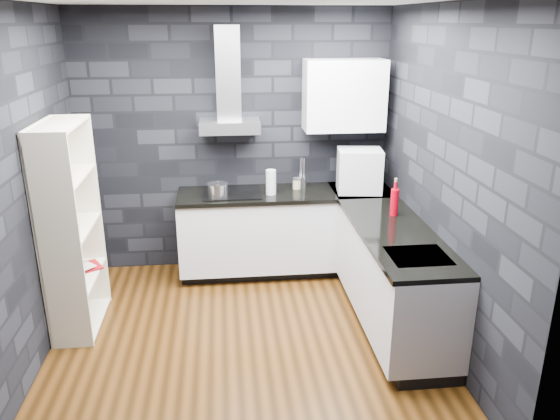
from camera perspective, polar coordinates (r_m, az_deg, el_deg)
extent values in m
plane|color=#46270D|center=(4.76, -3.72, -13.42)|extent=(3.20, 3.20, 0.00)
cube|color=black|center=(5.76, -4.75, 7.02)|extent=(3.20, 0.05, 2.70)
cube|color=black|center=(2.67, -2.74, -7.80)|extent=(3.20, 0.05, 2.70)
cube|color=black|center=(4.44, -25.56, 1.46)|extent=(0.05, 3.20, 2.70)
cube|color=black|center=(4.53, 16.89, 2.88)|extent=(0.05, 3.20, 2.70)
cube|color=black|center=(5.94, 0.53, -5.79)|extent=(2.18, 0.50, 0.10)
cube|color=black|center=(5.03, 11.95, -11.20)|extent=(0.50, 1.78, 0.10)
cube|color=silver|center=(5.73, 0.58, -2.07)|extent=(2.20, 0.60, 0.76)
cube|color=silver|center=(4.82, 11.84, -6.82)|extent=(0.60, 1.80, 0.76)
cube|color=black|center=(5.59, 0.61, 1.72)|extent=(2.20, 0.62, 0.04)
cube|color=black|center=(4.66, 12.06, -2.40)|extent=(0.62, 1.80, 0.04)
cube|color=black|center=(5.74, 8.55, 1.99)|extent=(0.62, 0.62, 0.04)
cube|color=#B9B9BE|center=(5.52, -5.28, 8.70)|extent=(0.60, 0.34, 0.12)
cube|color=#B9B9BE|center=(5.52, -5.46, 14.04)|extent=(0.24, 0.20, 0.90)
cube|color=silver|center=(5.61, 6.71, 11.82)|extent=(0.80, 0.35, 0.70)
cube|color=black|center=(5.56, -5.05, 1.82)|extent=(0.58, 0.50, 0.01)
cube|color=#B9B9BE|center=(4.22, 14.25, -4.70)|extent=(0.44, 0.40, 0.01)
cylinder|color=silver|center=(5.42, -6.51, 2.02)|extent=(0.20, 0.20, 0.12)
cylinder|color=silver|center=(5.47, -0.95, 2.92)|extent=(0.13, 0.13, 0.25)
cylinder|color=tan|center=(5.68, 1.74, 2.73)|extent=(0.10, 0.10, 0.10)
cylinder|color=silver|center=(5.71, 2.28, 2.94)|extent=(0.10, 0.10, 0.12)
cube|color=silver|center=(5.58, 8.29, 4.09)|extent=(0.47, 0.39, 0.43)
cylinder|color=#98000E|center=(4.98, 11.87, 0.79)|extent=(0.09, 0.09, 0.24)
cube|color=beige|center=(4.91, -20.98, -1.87)|extent=(0.53, 0.86, 1.80)
imported|color=white|center=(4.78, -21.41, -2.04)|extent=(0.24, 0.24, 0.06)
imported|color=maroon|center=(5.16, -20.31, -4.73)|extent=(0.16, 0.11, 0.24)
imported|color=#B2B2B2|center=(5.16, -20.56, -4.52)|extent=(0.12, 0.12, 0.20)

